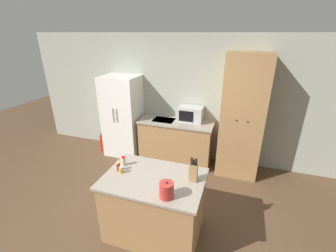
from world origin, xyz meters
The scene contains 13 objects.
ground_plane centered at (0.00, 0.00, 0.00)m, with size 14.00×14.00×0.00m, color brown.
wall_back centered at (0.00, 2.33, 1.30)m, with size 7.20×0.06×2.60m.
refrigerator centered at (-1.31, 1.98, 0.88)m, with size 0.77×0.65×1.77m.
back_counter centered at (-0.10, 2.01, 0.46)m, with size 1.53×0.62×0.91m.
pantry_cabinet centered at (1.17, 1.99, 1.15)m, with size 0.75×0.64×2.30m.
kitchen_island centered at (0.17, 0.08, 0.45)m, with size 1.28×0.87×0.90m.
microwave centered at (0.18, 2.11, 1.06)m, with size 0.48×0.34×0.31m.
knife_block centered at (0.66, 0.18, 1.02)m, with size 0.10×0.07×0.33m.
spice_bottle_tall_dark centered at (-0.33, 0.22, 0.96)m, with size 0.06×0.06×0.14m.
spice_bottle_short_red centered at (-0.33, 0.09, 0.96)m, with size 0.05×0.05×0.13m.
spice_bottle_amber_oil centered at (-0.27, 0.05, 0.94)m, with size 0.05×0.05×0.09m.
kettle centered at (0.44, -0.21, 0.99)m, with size 0.16×0.16×0.21m.
fire_extinguisher centered at (-1.84, 1.88, 0.20)m, with size 0.11×0.11×0.46m.
Camera 1 is at (1.09, -2.11, 2.60)m, focal length 24.00 mm.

